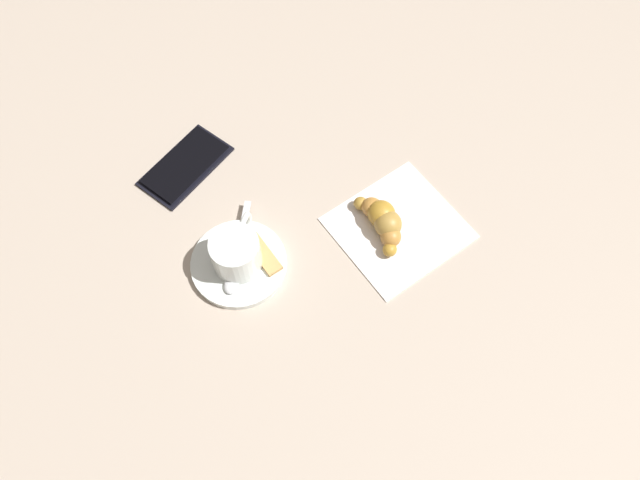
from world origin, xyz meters
name	(u,v)px	position (x,y,z in m)	size (l,w,h in m)	color
ground_plane	(313,257)	(0.00, 0.00, 0.00)	(1.80, 1.80, 0.00)	#B3A291
saucer	(239,264)	(-0.09, 0.05, 0.01)	(0.13, 0.13, 0.01)	white
espresso_cup	(236,252)	(-0.09, 0.05, 0.04)	(0.08, 0.07, 0.05)	white
teaspoon	(236,262)	(-0.09, 0.05, 0.01)	(0.10, 0.11, 0.01)	silver
sugar_packet	(263,254)	(-0.06, 0.04, 0.01)	(0.06, 0.02, 0.01)	tan
napkin	(398,227)	(0.12, -0.03, 0.00)	(0.16, 0.15, 0.00)	white
croissant	(383,220)	(0.10, -0.01, 0.02)	(0.05, 0.11, 0.03)	#B1812A
cell_phone	(185,165)	(-0.07, 0.22, 0.00)	(0.15, 0.11, 0.01)	black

